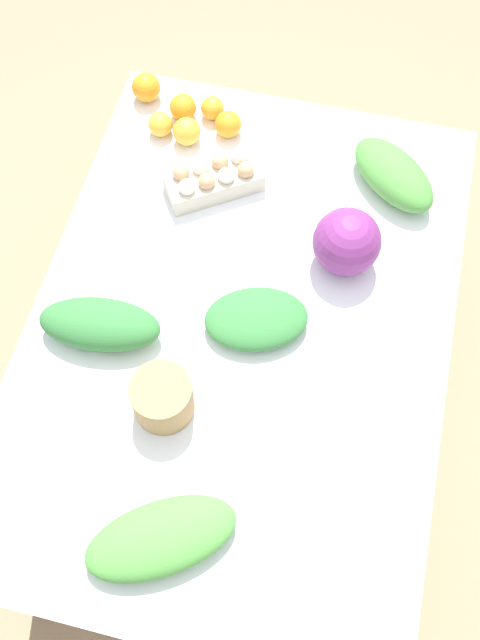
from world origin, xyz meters
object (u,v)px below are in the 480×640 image
at_px(egg_carton, 214,178).
at_px(orange_1, 183,107).
at_px(paper_bag, 162,398).
at_px(orange_2, 160,124).
at_px(greens_bunch_beet_tops, 394,175).
at_px(orange_3, 187,132).
at_px(greens_bunch_scallion, 256,319).
at_px(orange_4, 146,88).
at_px(greens_bunch_chard, 161,538).
at_px(orange_5, 228,124).
at_px(orange_0, 213,108).
at_px(cabbage_purple, 347,242).
at_px(greens_bunch_kale, 100,324).

distance_m(egg_carton, orange_1, 0.27).
height_order(paper_bag, orange_2, paper_bag).
relative_size(greens_bunch_beet_tops, orange_3, 3.57).
height_order(paper_bag, greens_bunch_scallion, paper_bag).
relative_size(paper_bag, orange_4, 1.71).
relative_size(greens_bunch_chard, orange_5, 4.36).
relative_size(orange_4, orange_5, 1.10).
bearing_deg(greens_bunch_scallion, paper_bag, 148.27).
xyz_separation_m(orange_1, orange_2, (-0.07, 0.05, -0.00)).
bearing_deg(orange_1, orange_3, -157.87).
bearing_deg(orange_1, orange_0, -74.95).
bearing_deg(paper_bag, egg_carton, 4.02).
xyz_separation_m(greens_bunch_scallion, orange_2, (0.53, 0.39, 0.00)).
bearing_deg(orange_0, greens_bunch_scallion, -156.57).
distance_m(paper_bag, orange_2, 0.81).
distance_m(greens_bunch_beet_tops, orange_2, 0.65).
bearing_deg(greens_bunch_beet_tops, orange_4, 78.40).
bearing_deg(paper_bag, greens_bunch_beet_tops, -29.12).
relative_size(orange_2, orange_4, 0.84).
xyz_separation_m(cabbage_purple, orange_0, (0.39, 0.44, -0.05)).
distance_m(egg_carton, orange_4, 0.38).
distance_m(cabbage_purple, greens_bunch_scallion, 0.29).
distance_m(orange_4, orange_5, 0.27).
relative_size(greens_bunch_kale, orange_5, 3.92).
xyz_separation_m(egg_carton, orange_1, (0.22, 0.15, -0.00)).
xyz_separation_m(greens_bunch_scallion, greens_bunch_kale, (-0.11, 0.35, 0.01)).
bearing_deg(egg_carton, orange_2, -71.88).
distance_m(egg_carton, greens_bunch_beet_tops, 0.47).
height_order(cabbage_purple, orange_2, cabbage_purple).
relative_size(orange_3, orange_4, 0.94).
xyz_separation_m(greens_bunch_beet_tops, orange_4, (0.15, 0.73, -0.01)).
height_order(greens_bunch_kale, orange_3, greens_bunch_kale).
relative_size(paper_bag, greens_bunch_beet_tops, 0.51).
distance_m(greens_bunch_kale, orange_5, 0.69).
relative_size(greens_bunch_kale, orange_2, 4.28).
bearing_deg(egg_carton, greens_bunch_scallion, 84.70).
bearing_deg(greens_bunch_chard, orange_0, 9.31).
height_order(greens_bunch_chard, orange_2, greens_bunch_chard).
distance_m(greens_bunch_chard, greens_bunch_beet_tops, 1.09).
height_order(greens_bunch_scallion, orange_3, orange_3).
relative_size(greens_bunch_scallion, greens_bunch_kale, 0.86).
distance_m(cabbage_purple, greens_bunch_chard, 0.81).
xyz_separation_m(cabbage_purple, paper_bag, (-0.49, 0.33, -0.03)).
bearing_deg(orange_4, egg_carton, -135.01).
height_order(greens_bunch_kale, orange_1, greens_bunch_kale).
distance_m(orange_1, orange_5, 0.14).
bearing_deg(orange_0, egg_carton, -164.71).
height_order(cabbage_purple, paper_bag, cabbage_purple).
xyz_separation_m(orange_3, orange_5, (0.05, -0.10, -0.00)).
bearing_deg(greens_bunch_kale, orange_3, -3.73).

